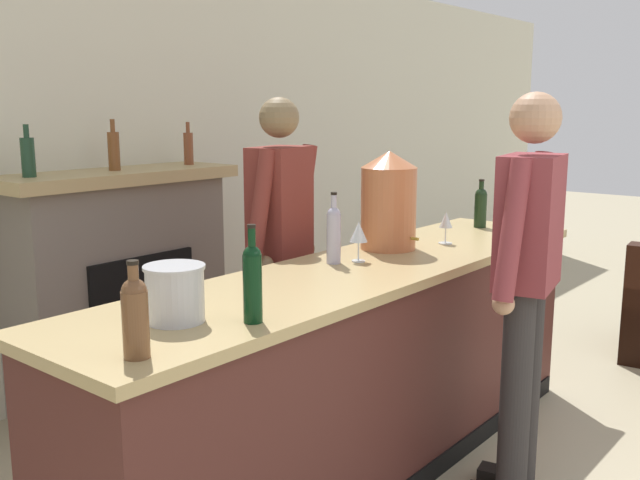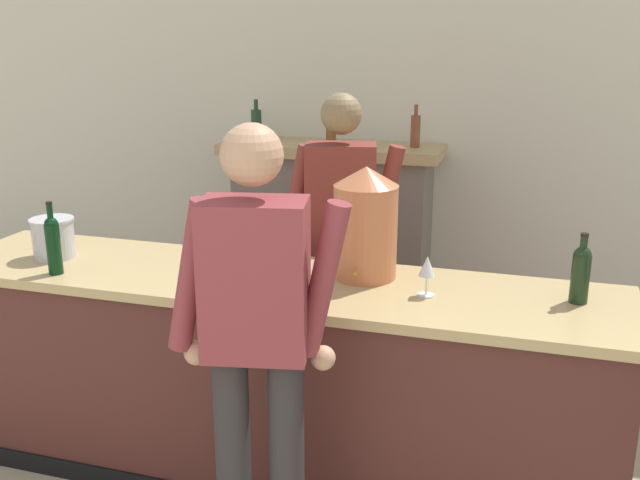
% 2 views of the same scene
% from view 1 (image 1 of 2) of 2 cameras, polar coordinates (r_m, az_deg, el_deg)
% --- Properties ---
extents(wall_back_panel, '(12.00, 0.07, 2.75)m').
position_cam_1_polar(wall_back_panel, '(4.70, -14.78, 5.89)').
color(wall_back_panel, beige).
rests_on(wall_back_panel, ground_plane).
extents(bar_counter, '(3.16, 0.71, 1.01)m').
position_cam_1_polar(bar_counter, '(3.43, 3.34, -10.33)').
color(bar_counter, '#4C241F').
rests_on(bar_counter, ground_plane).
extents(fireplace_stone, '(1.44, 0.52, 1.66)m').
position_cam_1_polar(fireplace_stone, '(4.41, -15.68, -3.39)').
color(fireplace_stone, slate).
rests_on(fireplace_stone, ground_plane).
extents(person_customer, '(0.65, 0.36, 1.79)m').
position_cam_1_polar(person_customer, '(3.15, 16.11, -3.33)').
color(person_customer, '#2D2A29').
rests_on(person_customer, ground_plane).
extents(person_bartender, '(0.65, 0.37, 1.78)m').
position_cam_1_polar(person_bartender, '(3.82, -3.12, -0.63)').
color(person_bartender, '#4C382C').
rests_on(person_bartender, ground_plane).
extents(copper_dispenser, '(0.29, 0.33, 0.50)m').
position_cam_1_polar(copper_dispenser, '(3.65, 5.51, 3.21)').
color(copper_dispenser, '#C16F44').
rests_on(copper_dispenser, bar_counter).
extents(ice_bucket_steel, '(0.21, 0.21, 0.20)m').
position_cam_1_polar(ice_bucket_steel, '(2.46, -11.52, -4.21)').
color(ice_bucket_steel, silver).
rests_on(ice_bucket_steel, bar_counter).
extents(wine_bottle_riesling_slim, '(0.07, 0.07, 0.33)m').
position_cam_1_polar(wine_bottle_riesling_slim, '(3.31, 1.11, 0.62)').
color(wine_bottle_riesling_slim, '#ACAAC3').
rests_on(wine_bottle_riesling_slim, bar_counter).
extents(wine_bottle_chardonnay_pale, '(0.07, 0.07, 0.29)m').
position_cam_1_polar(wine_bottle_chardonnay_pale, '(4.42, 12.73, 2.69)').
color(wine_bottle_chardonnay_pale, black).
rests_on(wine_bottle_chardonnay_pale, bar_counter).
extents(wine_bottle_rose_blush, '(0.07, 0.07, 0.34)m').
position_cam_1_polar(wine_bottle_rose_blush, '(2.40, -5.43, -3.20)').
color(wine_bottle_rose_blush, black).
rests_on(wine_bottle_rose_blush, bar_counter).
extents(wine_bottle_port_short, '(0.08, 0.08, 0.29)m').
position_cam_1_polar(wine_bottle_port_short, '(2.13, -14.57, -5.76)').
color(wine_bottle_port_short, brown).
rests_on(wine_bottle_port_short, bar_counter).
extents(wine_glass_front_left, '(0.07, 0.07, 0.17)m').
position_cam_1_polar(wine_glass_front_left, '(3.84, 10.04, 1.47)').
color(wine_glass_front_left, silver).
rests_on(wine_glass_front_left, bar_counter).
extents(wine_glass_by_dispenser, '(0.09, 0.09, 0.19)m').
position_cam_1_polar(wine_glass_by_dispenser, '(3.35, 3.11, 0.57)').
color(wine_glass_by_dispenser, silver).
rests_on(wine_glass_by_dispenser, bar_counter).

